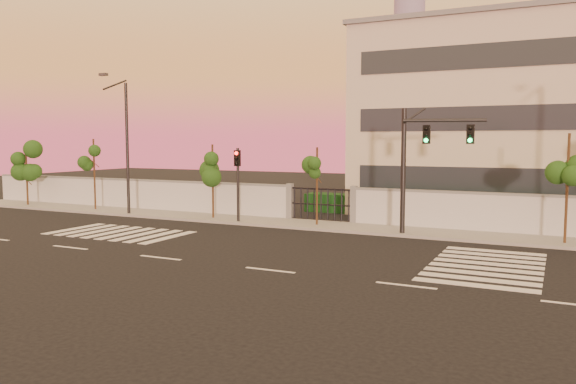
{
  "coord_description": "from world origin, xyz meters",
  "views": [
    {
      "loc": [
        9.38,
        -17.77,
        4.67
      ],
      "look_at": [
        -2.2,
        6.0,
        2.29
      ],
      "focal_mm": 35.0,
      "sensor_mm": 36.0,
      "label": 1
    }
  ],
  "objects": [
    {
      "name": "perimeter_wall",
      "position": [
        0.1,
        12.0,
        1.07
      ],
      "size": [
        60.0,
        0.36,
        2.2
      ],
      "color": "silver",
      "rests_on": "ground"
    },
    {
      "name": "traffic_signal_main",
      "position": [
        3.19,
        9.53,
        3.97
      ],
      "size": [
        3.91,
        1.31,
        6.28
      ],
      "rotation": [
        0.0,
        0.0,
        0.31
      ],
      "color": "black",
      "rests_on": "ground"
    },
    {
      "name": "streetlight_west",
      "position": [
        -15.12,
        9.32,
        4.7
      ],
      "size": [
        0.52,
        2.09,
        8.7
      ],
      "color": "black",
      "rests_on": "ground"
    },
    {
      "name": "hedge_row",
      "position": [
        1.17,
        14.74,
        0.82
      ],
      "size": [
        41.0,
        4.25,
        1.8
      ],
      "color": "black",
      "rests_on": "ground"
    },
    {
      "name": "institutional_building",
      "position": [
        9.0,
        21.99,
        6.16
      ],
      "size": [
        24.4,
        12.4,
        12.25
      ],
      "color": "beige",
      "rests_on": "ground"
    },
    {
      "name": "street_tree_b",
      "position": [
        -18.64,
        10.22,
        3.57
      ],
      "size": [
        1.46,
        1.16,
        4.85
      ],
      "color": "#382314",
      "rests_on": "ground"
    },
    {
      "name": "street_tree_a",
      "position": [
        -25.07,
        10.14,
        3.25
      ],
      "size": [
        1.63,
        1.3,
        4.41
      ],
      "color": "#382314",
      "rests_on": "ground"
    },
    {
      "name": "ground",
      "position": [
        0.0,
        0.0,
        0.0
      ],
      "size": [
        120.0,
        120.0,
        0.0
      ],
      "primitive_type": "plane",
      "color": "black",
      "rests_on": "ground"
    },
    {
      "name": "distant_skyscraper",
      "position": [
        -65.0,
        280.0,
        61.98
      ],
      "size": [
        16.0,
        16.0,
        118.0
      ],
      "color": "slate",
      "rests_on": "ground"
    },
    {
      "name": "street_tree_e",
      "position": [
        9.69,
        10.05,
        3.71
      ],
      "size": [
        1.51,
        1.2,
        5.05
      ],
      "color": "#382314",
      "rests_on": "ground"
    },
    {
      "name": "road_markings",
      "position": [
        -1.58,
        3.76,
        0.01
      ],
      "size": [
        57.0,
        7.62,
        0.02
      ],
      "color": "silver",
      "rests_on": "ground"
    },
    {
      "name": "sidewalk",
      "position": [
        0.0,
        10.5,
        0.07
      ],
      "size": [
        60.0,
        3.0,
        0.15
      ],
      "primitive_type": "cube",
      "color": "gray",
      "rests_on": "ground"
    },
    {
      "name": "street_tree_c",
      "position": [
        -9.18,
        10.17,
        3.32
      ],
      "size": [
        1.48,
        1.18,
        4.51
      ],
      "color": "#382314",
      "rests_on": "ground"
    },
    {
      "name": "street_tree_d",
      "position": [
        -2.5,
        10.27,
        3.22
      ],
      "size": [
        1.34,
        1.07,
        4.37
      ],
      "color": "#382314",
      "rests_on": "ground"
    },
    {
      "name": "traffic_signal_secondary",
      "position": [
        -7.05,
        9.46,
        2.74
      ],
      "size": [
        0.34,
        0.33,
        4.32
      ],
      "rotation": [
        0.0,
        0.0,
        -0.25
      ],
      "color": "black",
      "rests_on": "ground"
    }
  ]
}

